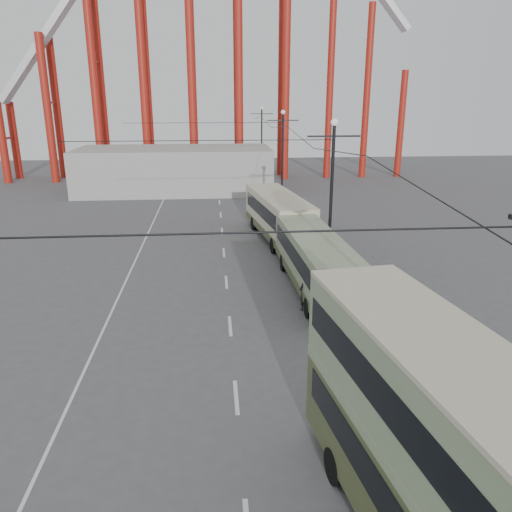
{
  "coord_description": "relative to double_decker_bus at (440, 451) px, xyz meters",
  "views": [
    {
      "loc": [
        -1.65,
        -11.87,
        10.47
      ],
      "look_at": [
        0.39,
        11.57,
        3.0
      ],
      "focal_mm": 35.0,
      "sensor_mm": 36.0,
      "label": 1
    }
  ],
  "objects": [
    {
      "name": "lamp_post_far",
      "position": [
        2.47,
        43.21,
        1.53
      ],
      "size": [
        3.2,
        0.44,
        9.32
      ],
      "color": "black",
      "rests_on": "ground"
    },
    {
      "name": "single_decker_cream",
      "position": [
        0.15,
        28.42,
        -1.2
      ],
      "size": [
        4.21,
        11.35,
        3.45
      ],
      "rotation": [
        0.0,
        0.0,
        0.13
      ],
      "color": "#BEB799",
      "rests_on": "ground"
    },
    {
      "name": "fairground_shed",
      "position": [
        -9.13,
        50.21,
        -0.65
      ],
      "size": [
        22.0,
        10.0,
        5.0
      ],
      "primitive_type": "cube",
      "color": "gray",
      "rests_on": "ground"
    },
    {
      "name": "single_decker_green",
      "position": [
        0.82,
        17.67,
        -1.35
      ],
      "size": [
        3.0,
        11.35,
        3.18
      ],
      "rotation": [
        0.0,
        0.0,
        0.04
      ],
      "color": "gray",
      "rests_on": "ground"
    },
    {
      "name": "lamp_post_distant",
      "position": [
        2.47,
        65.21,
        1.53
      ],
      "size": [
        3.2,
        0.44,
        9.32
      ],
      "color": "black",
      "rests_on": "ground"
    },
    {
      "name": "road_markings",
      "position": [
        -3.99,
        22.91,
        -3.14
      ],
      "size": [
        12.52,
        120.0,
        0.01
      ],
      "color": "silver",
      "rests_on": "ground"
    },
    {
      "name": "ground",
      "position": [
        -3.13,
        3.21,
        -3.15
      ],
      "size": [
        160.0,
        160.0,
        0.0
      ],
      "primitive_type": "plane",
      "color": "#4C4C4F",
      "rests_on": "ground"
    },
    {
      "name": "lamp_post_mid",
      "position": [
        2.47,
        21.21,
        1.53
      ],
      "size": [
        3.2,
        0.44,
        9.32
      ],
      "color": "black",
      "rests_on": "ground"
    },
    {
      "name": "pedestrian",
      "position": [
        -0.26,
        14.87,
        -2.21
      ],
      "size": [
        0.81,
        0.79,
        1.87
      ],
      "primitive_type": "imported",
      "rotation": [
        0.0,
        0.0,
        3.88
      ],
      "color": "black",
      "rests_on": "ground"
    },
    {
      "name": "double_decker_bus",
      "position": [
        0.0,
        0.0,
        0.0
      ],
      "size": [
        3.94,
        10.71,
        5.62
      ],
      "rotation": [
        0.0,
        0.0,
        0.13
      ],
      "color": "#364123",
      "rests_on": "ground"
    }
  ]
}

